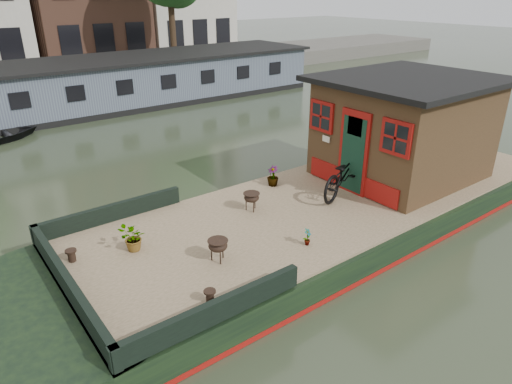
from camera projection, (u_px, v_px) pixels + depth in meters
ground at (335, 221)px, 10.55m from camera, size 120.00×120.00×0.00m
houseboat_hull at (292, 228)px, 9.70m from camera, size 14.01×4.02×0.60m
houseboat_deck at (337, 197)px, 10.29m from camera, size 11.80×3.80×0.05m
bow_bulwark at (121, 265)px, 7.42m from camera, size 3.00×4.00×0.35m
cabin at (404, 127)px, 10.99m from camera, size 4.00×3.50×2.42m
bicycle at (344, 173)px, 10.21m from camera, size 2.05×1.24×1.02m
potted_plant_a at (307, 237)px, 8.26m from camera, size 0.21×0.18×0.34m
potted_plant_c at (133, 238)px, 8.05m from camera, size 0.60×0.59×0.50m
potted_plant_d at (273, 176)px, 10.74m from camera, size 0.29×0.29×0.48m
brazier_front at (218, 250)px, 7.78m from camera, size 0.39×0.39×0.40m
brazier_rear at (252, 202)px, 9.56m from camera, size 0.47×0.47×0.40m
bollard_port at (72, 256)px, 7.80m from camera, size 0.19×0.19×0.22m
bollard_stbd at (210, 296)px, 6.77m from camera, size 0.19×0.19×0.21m
far_houseboat at (108, 85)px, 20.33m from camera, size 20.40×4.40×2.11m
quay at (66, 76)px, 25.26m from camera, size 60.00×6.00×0.90m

